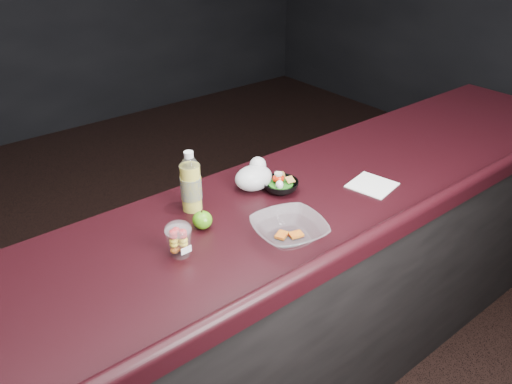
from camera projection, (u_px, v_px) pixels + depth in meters
counter at (242, 329)px, 1.98m from camera, size 4.06×0.71×1.02m
lemonade_bottle at (191, 186)px, 1.76m from camera, size 0.08×0.08×0.23m
fruit_cup at (179, 239)px, 1.54m from camera, size 0.08×0.08×0.12m
green_apple at (202, 220)px, 1.69m from camera, size 0.07×0.07×0.07m
plastic_bag at (254, 176)px, 1.92m from camera, size 0.15×0.13×0.11m
snack_bowl at (280, 185)px, 1.91m from camera, size 0.15×0.15×0.07m
takeout_bowl at (289, 230)px, 1.64m from camera, size 0.28×0.28×0.06m
paper_napkin at (372, 185)px, 1.95m from camera, size 0.19×0.19×0.00m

